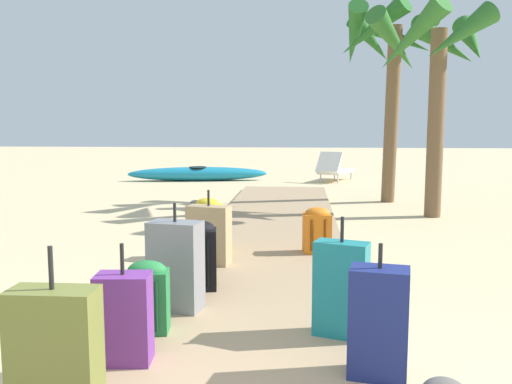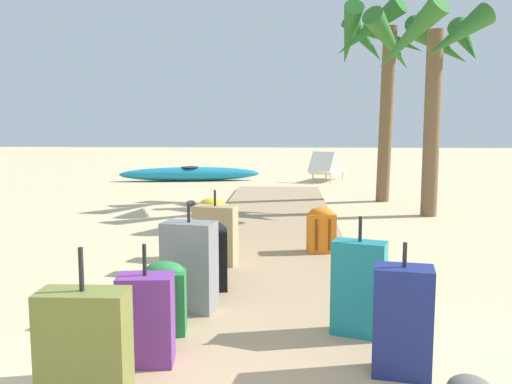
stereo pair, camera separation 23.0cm
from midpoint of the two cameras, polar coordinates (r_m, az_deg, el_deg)
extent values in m
plane|color=#D1BA8C|center=(6.24, 0.54, -6.86)|extent=(60.00, 60.00, 0.00)
cube|color=tan|center=(7.27, 0.92, -4.53)|extent=(1.81, 10.68, 0.08)
cube|color=black|center=(4.77, -6.44, -7.06)|extent=(0.36, 0.30, 0.52)
ellipsoid|color=black|center=(4.71, -6.48, -3.97)|extent=(0.34, 0.28, 0.16)
cylinder|color=black|center=(4.65, -7.47, -7.45)|extent=(0.04, 0.04, 0.42)
cylinder|color=black|center=(4.65, -5.46, -7.43)|extent=(0.04, 0.04, 0.42)
cube|color=gold|center=(6.16, -5.73, -3.78)|extent=(0.34, 0.30, 0.53)
ellipsoid|color=gold|center=(6.11, -5.76, -1.32)|extent=(0.32, 0.28, 0.14)
cylinder|color=#6D5E11|center=(6.08, -6.79, -3.93)|extent=(0.04, 0.04, 0.43)
cylinder|color=#6D5E11|center=(6.02, -5.53, -4.02)|extent=(0.04, 0.04, 0.43)
cube|color=#237538|center=(3.86, -11.28, -11.31)|extent=(0.30, 0.23, 0.43)
ellipsoid|color=#237538|center=(3.79, -11.36, -8.21)|extent=(0.29, 0.22, 0.14)
cylinder|color=#113A1C|center=(3.77, -12.58, -11.76)|extent=(0.04, 0.04, 0.35)
cylinder|color=#113A1C|center=(3.75, -10.40, -11.81)|extent=(0.04, 0.04, 0.35)
cube|color=orange|center=(6.14, 5.80, -4.28)|extent=(0.33, 0.27, 0.44)
ellipsoid|color=orange|center=(6.10, 5.83, -2.27)|extent=(0.31, 0.26, 0.15)
cylinder|color=#70380C|center=(6.01, 5.29, -4.52)|extent=(0.04, 0.04, 0.35)
cylinder|color=#70380C|center=(6.04, 6.69, -4.49)|extent=(0.04, 0.04, 0.35)
cube|color=navy|center=(3.24, 13.14, -13.09)|extent=(0.36, 0.27, 0.63)
cylinder|color=black|center=(3.13, 13.34, -6.45)|extent=(0.02, 0.02, 0.14)
cube|color=tan|center=(5.58, -5.48, -4.55)|extent=(0.47, 0.28, 0.60)
cylinder|color=black|center=(5.52, -5.53, -0.65)|extent=(0.02, 0.02, 0.16)
cube|color=#6B2D84|center=(3.40, -13.44, -12.93)|extent=(0.34, 0.24, 0.54)
cylinder|color=black|center=(3.29, -13.63, -6.95)|extent=(0.02, 0.02, 0.19)
cube|color=olive|center=(2.90, -19.83, -15.77)|extent=(0.43, 0.22, 0.64)
cylinder|color=black|center=(2.77, -20.20, -7.64)|extent=(0.02, 0.02, 0.21)
cube|color=slate|center=(4.24, -8.57, -7.75)|extent=(0.43, 0.30, 0.69)
cylinder|color=black|center=(4.15, -8.67, -2.17)|extent=(0.02, 0.02, 0.14)
cube|color=#197A7F|center=(3.77, 9.02, -9.97)|extent=(0.39, 0.28, 0.65)
cylinder|color=black|center=(3.67, 9.14, -3.85)|extent=(0.02, 0.02, 0.17)
cylinder|color=brown|center=(10.72, 12.92, 7.78)|extent=(0.25, 0.60, 3.34)
cone|color=#236023|center=(10.99, 16.41, 15.62)|extent=(0.42, 1.28, 0.88)
cone|color=#236023|center=(11.47, 13.71, 15.37)|extent=(1.35, 0.78, 0.88)
cone|color=#236023|center=(11.23, 10.85, 15.33)|extent=(1.12, 0.99, 0.99)
cone|color=#236023|center=(10.72, 9.12, 15.82)|extent=(0.40, 1.43, 1.14)
cone|color=#236023|center=(10.22, 11.02, 16.37)|extent=(1.35, 1.21, 1.04)
cone|color=#236023|center=(10.53, 15.35, 15.82)|extent=(1.02, 0.95, 0.88)
cylinder|color=brown|center=(9.30, 17.33, 6.78)|extent=(0.26, 0.27, 3.01)
cone|color=#2D6B28|center=(9.56, 20.62, 14.51)|extent=(0.42, 1.04, 0.91)
cone|color=#2D6B28|center=(9.91, 18.18, 14.42)|extent=(1.12, 0.77, 0.90)
cone|color=#2D6B28|center=(9.73, 13.33, 14.92)|extent=(1.21, 1.43, 1.06)
cone|color=#2D6B28|center=(8.85, 14.97, 15.40)|extent=(1.13, 1.24, 1.11)
cone|color=#2D6B28|center=(8.89, 19.60, 15.28)|extent=(1.23, 0.66, 0.96)
cube|color=white|center=(14.76, 7.17, 2.20)|extent=(1.09, 1.52, 0.08)
cube|color=white|center=(14.18, 6.43, 3.15)|extent=(0.73, 0.66, 0.52)
cylinder|color=silver|center=(15.38, 6.97, 1.84)|extent=(0.04, 0.04, 0.22)
cylinder|color=silver|center=(15.24, 8.68, 1.76)|extent=(0.04, 0.04, 0.22)
cylinder|color=silver|center=(14.33, 5.55, 1.47)|extent=(0.04, 0.04, 0.22)
cylinder|color=silver|center=(14.17, 7.37, 1.39)|extent=(0.04, 0.04, 0.22)
ellipsoid|color=teal|center=(14.70, -7.39, 1.89)|extent=(3.79, 1.19, 0.37)
torus|color=black|center=(14.69, -7.40, 2.54)|extent=(0.56, 0.56, 0.05)
ellipsoid|color=#5B5651|center=(10.20, -7.50, -1.16)|extent=(0.25, 0.26, 0.10)
camera|label=1|loc=(0.12, 89.15, 0.11)|focal=38.06mm
camera|label=2|loc=(0.12, -90.85, -0.11)|focal=38.06mm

